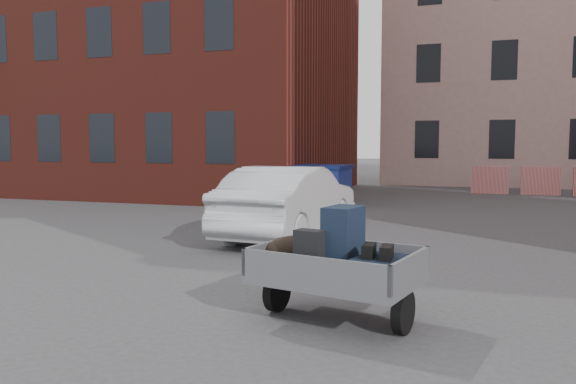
% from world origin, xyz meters
% --- Properties ---
extents(ground, '(120.00, 120.00, 0.00)m').
position_xyz_m(ground, '(0.00, 0.00, 0.00)').
color(ground, '#38383A').
rests_on(ground, ground).
extents(building_brick, '(12.00, 10.00, 14.00)m').
position_xyz_m(building_brick, '(-9.00, 13.00, 7.00)').
color(building_brick, '#591E16').
rests_on(building_brick, ground).
extents(building_pink, '(16.00, 8.00, 14.00)m').
position_xyz_m(building_pink, '(6.00, 22.00, 7.00)').
color(building_pink, '#BC9B91').
rests_on(building_pink, ground).
extents(far_building, '(6.00, 6.00, 8.00)m').
position_xyz_m(far_building, '(-20.00, 22.00, 4.00)').
color(far_building, maroon).
rests_on(far_building, ground).
extents(barriers, '(4.70, 0.18, 1.00)m').
position_xyz_m(barriers, '(4.20, 15.00, 0.50)').
color(barriers, red).
rests_on(barriers, ground).
extents(trailer, '(1.80, 1.94, 1.20)m').
position_xyz_m(trailer, '(0.57, -1.15, 0.61)').
color(trailer, black).
rests_on(trailer, ground).
extents(dumpster, '(2.98, 1.68, 1.21)m').
position_xyz_m(dumpster, '(-2.95, 9.10, 0.61)').
color(dumpster, '#20359B').
rests_on(dumpster, ground).
extents(silver_car, '(1.75, 4.33, 1.40)m').
position_xyz_m(silver_car, '(-1.50, 3.71, 0.70)').
color(silver_car, silver).
rests_on(silver_car, ground).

